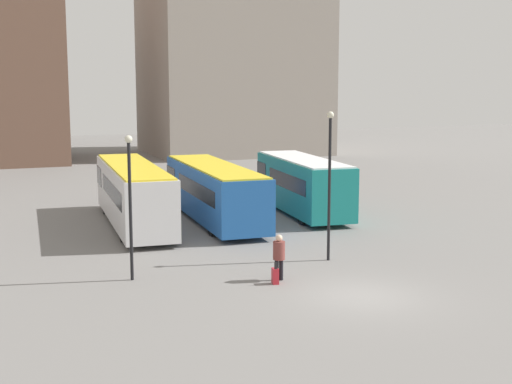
{
  "coord_description": "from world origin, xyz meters",
  "views": [
    {
      "loc": [
        -12.01,
        -20.59,
        7.24
      ],
      "look_at": [
        0.26,
        10.63,
        2.08
      ],
      "focal_mm": 50.0,
      "sensor_mm": 36.0,
      "label": 1
    }
  ],
  "objects_px": {
    "suitcase": "(275,276)",
    "bus_0": "(133,192)",
    "lamp_post_1": "(130,195)",
    "bus_2": "(302,184)",
    "bus_1": "(214,190)",
    "traveler": "(279,253)",
    "lamp_post_0": "(330,174)"
  },
  "relations": [
    {
      "from": "bus_0",
      "to": "bus_1",
      "type": "distance_m",
      "value": 4.24
    },
    {
      "from": "bus_0",
      "to": "bus_1",
      "type": "height_order",
      "value": "bus_0"
    },
    {
      "from": "bus_1",
      "to": "lamp_post_0",
      "type": "bearing_deg",
      "value": -167.4
    },
    {
      "from": "bus_1",
      "to": "suitcase",
      "type": "bearing_deg",
      "value": 174.89
    },
    {
      "from": "lamp_post_0",
      "to": "lamp_post_1",
      "type": "distance_m",
      "value": 8.15
    },
    {
      "from": "suitcase",
      "to": "bus_0",
      "type": "bearing_deg",
      "value": 20.73
    },
    {
      "from": "bus_1",
      "to": "traveler",
      "type": "xyz_separation_m",
      "value": [
        -1.36,
        -11.88,
        -0.6
      ]
    },
    {
      "from": "bus_1",
      "to": "lamp_post_0",
      "type": "relative_size",
      "value": 1.94
    },
    {
      "from": "bus_2",
      "to": "suitcase",
      "type": "bearing_deg",
      "value": 156.19
    },
    {
      "from": "traveler",
      "to": "lamp_post_0",
      "type": "relative_size",
      "value": 0.28
    },
    {
      "from": "bus_1",
      "to": "suitcase",
      "type": "height_order",
      "value": "bus_1"
    },
    {
      "from": "bus_2",
      "to": "suitcase",
      "type": "distance_m",
      "value": 14.3
    },
    {
      "from": "traveler",
      "to": "bus_0",
      "type": "bearing_deg",
      "value": 22.53
    },
    {
      "from": "bus_0",
      "to": "lamp_post_1",
      "type": "relative_size",
      "value": 2.26
    },
    {
      "from": "bus_2",
      "to": "lamp_post_1",
      "type": "relative_size",
      "value": 1.8
    },
    {
      "from": "bus_0",
      "to": "bus_2",
      "type": "relative_size",
      "value": 1.26
    },
    {
      "from": "traveler",
      "to": "suitcase",
      "type": "bearing_deg",
      "value": 151.06
    },
    {
      "from": "bus_1",
      "to": "lamp_post_1",
      "type": "relative_size",
      "value": 2.21
    },
    {
      "from": "bus_0",
      "to": "traveler",
      "type": "height_order",
      "value": "bus_0"
    },
    {
      "from": "bus_2",
      "to": "suitcase",
      "type": "xyz_separation_m",
      "value": [
        -6.92,
        -12.44,
        -1.39
      ]
    },
    {
      "from": "bus_0",
      "to": "lamp_post_0",
      "type": "xyz_separation_m",
      "value": [
        5.95,
        -10.21,
        1.86
      ]
    },
    {
      "from": "bus_2",
      "to": "lamp_post_1",
      "type": "distance_m",
      "value": 15.44
    },
    {
      "from": "bus_0",
      "to": "bus_2",
      "type": "bearing_deg",
      "value": -87.67
    },
    {
      "from": "suitcase",
      "to": "lamp_post_1",
      "type": "bearing_deg",
      "value": 72.34
    },
    {
      "from": "traveler",
      "to": "bus_1",
      "type": "bearing_deg",
      "value": 2.83
    },
    {
      "from": "bus_0",
      "to": "bus_2",
      "type": "height_order",
      "value": "bus_0"
    },
    {
      "from": "bus_0",
      "to": "suitcase",
      "type": "xyz_separation_m",
      "value": [
        2.54,
        -12.64,
        -1.4
      ]
    },
    {
      "from": "bus_2",
      "to": "bus_1",
      "type": "bearing_deg",
      "value": 96.9
    },
    {
      "from": "bus_0",
      "to": "traveler",
      "type": "distance_m",
      "value": 12.58
    },
    {
      "from": "suitcase",
      "to": "lamp_post_0",
      "type": "relative_size",
      "value": 0.14
    },
    {
      "from": "traveler",
      "to": "lamp_post_0",
      "type": "distance_m",
      "value": 4.48
    },
    {
      "from": "bus_2",
      "to": "lamp_post_0",
      "type": "xyz_separation_m",
      "value": [
        -3.51,
        -10.01,
        1.88
      ]
    }
  ]
}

